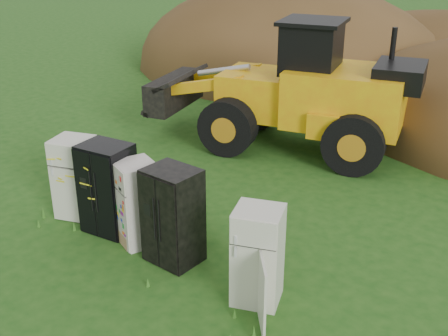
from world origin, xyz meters
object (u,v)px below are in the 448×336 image
(fridge_leftmost, at_px, (76,177))
(fridge_sticker, at_px, (138,203))
(fridge_dark_mid, at_px, (173,216))
(wheel_loader, at_px, (277,84))
(fridge_black_side, at_px, (108,188))
(fridge_open_door, at_px, (258,256))

(fridge_leftmost, relative_size, fridge_sticker, 1.03)
(fridge_dark_mid, bearing_deg, wheel_loader, 107.13)
(fridge_sticker, distance_m, fridge_dark_mid, 1.03)
(wheel_loader, bearing_deg, fridge_black_side, -105.56)
(fridge_leftmost, height_order, fridge_black_side, fridge_black_side)
(fridge_black_side, bearing_deg, fridge_open_door, -9.56)
(fridge_leftmost, relative_size, fridge_black_side, 0.94)
(fridge_leftmost, xyz_separation_m, fridge_dark_mid, (2.97, 0.02, 0.04))
(fridge_black_side, relative_size, fridge_dark_mid, 1.02)
(fridge_black_side, distance_m, fridge_sticker, 0.85)
(fridge_sticker, bearing_deg, fridge_leftmost, -158.46)
(fridge_sticker, distance_m, wheel_loader, 6.50)
(fridge_sticker, bearing_deg, wheel_loader, 119.10)
(fridge_leftmost, relative_size, fridge_dark_mid, 0.95)
(fridge_dark_mid, bearing_deg, fridge_black_side, 179.78)
(fridge_dark_mid, height_order, wheel_loader, wheel_loader)
(fridge_leftmost, xyz_separation_m, fridge_black_side, (1.09, 0.00, 0.06))
(fridge_black_side, height_order, fridge_sticker, fridge_black_side)
(wheel_loader, bearing_deg, fridge_open_door, -74.83)
(fridge_sticker, height_order, wheel_loader, wheel_loader)
(fridge_black_side, relative_size, fridge_sticker, 1.10)
(fridge_black_side, bearing_deg, fridge_sticker, -6.53)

